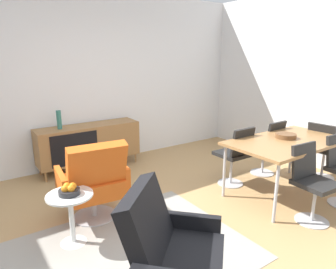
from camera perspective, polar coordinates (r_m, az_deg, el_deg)
The scene contains 15 objects.
ground_plane at distance 3.26m, azimuth -0.50°, elevation -18.70°, with size 8.32×8.32×0.00m, color tan.
wall_back at distance 5.10m, azimuth -17.42°, elevation 9.65°, with size 6.80×0.12×2.80m, color white.
sideboard at distance 5.02m, azimuth -14.63°, elevation -1.43°, with size 1.60×0.45×0.72m.
vase_cobalt at distance 4.80m, azimuth -19.79°, elevation 2.62°, with size 0.07×0.07×0.28m.
dining_table at distance 4.19m, azimuth 21.57°, elevation -1.54°, with size 1.60×0.90×0.74m.
wooden_bowl_on_table at distance 4.26m, azimuth 21.25°, elevation -0.23°, with size 0.26×0.26×0.06m, color brown.
dining_chair_far_end at distance 4.99m, azimuth 27.13°, elevation -2.35°, with size 0.45×0.43×0.86m.
dining_chair_back_right at distance 4.83m, azimuth 18.21°, elevation -1.94°, with size 0.41×0.44×0.86m.
dining_chair_back_left at distance 4.31m, azimuth 12.51°, elevation -3.54°, with size 0.40×0.42×0.86m.
dining_chair_front_left at distance 3.70m, azimuth 25.37°, elevation -7.78°, with size 0.43×0.45×0.86m.
lounge_chair_red at distance 3.44m, azimuth -13.75°, elevation -8.43°, with size 0.77×0.71×0.95m.
armchair_black_shell at distance 2.25m, azimuth 0.70°, elevation -21.58°, with size 0.91×0.91×0.95m.
side_table_round at distance 3.16m, azimuth -17.73°, elevation -13.89°, with size 0.44×0.44×0.52m.
fruit_bowl at distance 3.05m, azimuth -18.08°, elevation -9.90°, with size 0.20×0.20×0.11m.
area_rug at distance 3.07m, azimuth -7.51°, elevation -21.14°, with size 2.20×1.70×0.01m, color gray.
Camera 1 is at (-1.53, -2.25, 1.80)m, focal length 32.45 mm.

